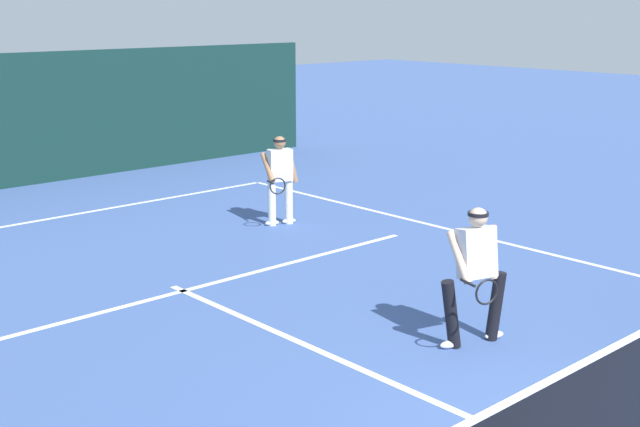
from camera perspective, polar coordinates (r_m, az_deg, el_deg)
court_line_baseline_far at (r=16.10m, az=-19.25°, el=-0.58°), size 10.58×0.10×0.01m
court_line_service at (r=11.75m, az=-9.29°, el=-5.22°), size 8.63×0.10×0.01m
court_line_centre at (r=9.57m, az=0.54°, el=-9.58°), size 0.10×6.40×0.01m
tennis_net at (r=7.54m, az=17.74°, el=-12.69°), size 11.59×0.09×1.08m
player_near at (r=9.72m, az=10.55°, el=-3.81°), size 1.02×0.84×1.63m
player_far at (r=14.89m, az=-2.74°, el=2.53°), size 0.93×0.87×1.60m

